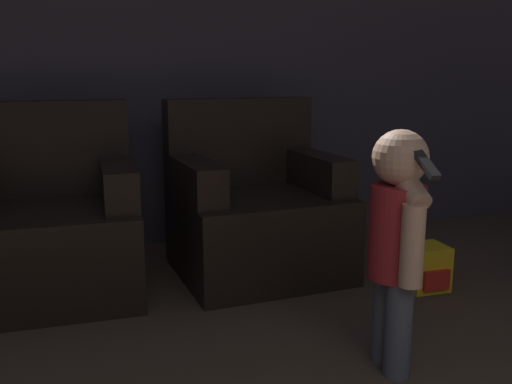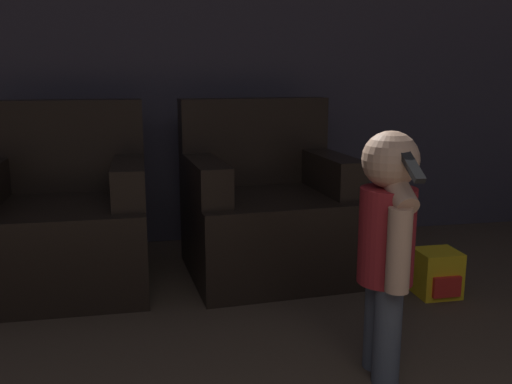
# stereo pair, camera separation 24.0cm
# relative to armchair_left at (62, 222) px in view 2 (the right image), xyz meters

# --- Properties ---
(wall_back) EXTENTS (8.40, 0.05, 2.60)m
(wall_back) POSITION_rel_armchair_left_xyz_m (0.71, 0.71, 0.96)
(wall_back) COLOR #3D3842
(wall_back) RESTS_ON ground_plane
(armchair_left) EXTENTS (0.87, 0.80, 0.96)m
(armchair_left) POSITION_rel_armchair_left_xyz_m (0.00, 0.00, 0.00)
(armchair_left) COLOR black
(armchair_left) RESTS_ON ground_plane
(armchair_right) EXTENTS (0.93, 0.87, 0.96)m
(armchair_right) POSITION_rel_armchair_left_xyz_m (1.09, -0.00, 0.00)
(armchair_right) COLOR black
(armchair_right) RESTS_ON ground_plane
(person_toddler) EXTENTS (0.20, 0.35, 0.91)m
(person_toddler) POSITION_rel_armchair_left_xyz_m (1.27, -1.20, 0.20)
(person_toddler) COLOR #474C56
(person_toddler) RESTS_ON ground_plane
(toy_backpack) EXTENTS (0.20, 0.21, 0.23)m
(toy_backpack) POSITION_rel_armchair_left_xyz_m (1.86, -0.53, -0.22)
(toy_backpack) COLOR yellow
(toy_backpack) RESTS_ON ground_plane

